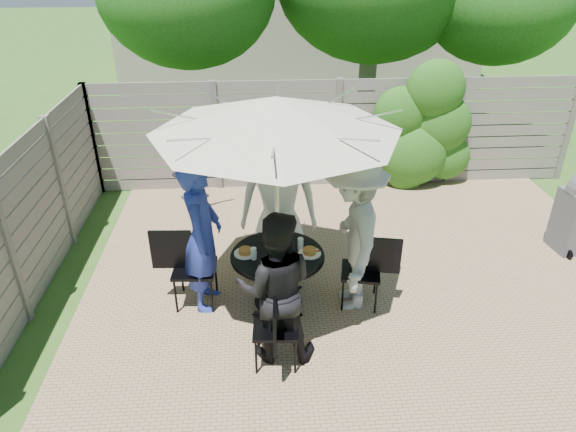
{
  "coord_description": "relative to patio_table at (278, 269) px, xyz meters",
  "views": [
    {
      "loc": [
        -1.37,
        -5.08,
        3.8
      ],
      "look_at": [
        -1.03,
        -0.03,
        1.05
      ],
      "focal_mm": 32.0,
      "sensor_mm": 36.0,
      "label": 1
    }
  ],
  "objects": [
    {
      "name": "person_right",
      "position": [
        0.83,
        -0.06,
        0.47
      ],
      "size": [
        0.79,
        1.27,
        1.89
      ],
      "primitive_type": "imported",
      "rotation": [
        0.0,
        0.0,
        4.64
      ],
      "color": "#ACAAA7",
      "rests_on": "ground"
    },
    {
      "name": "bicycle",
      "position": [
        -1.3,
        2.83,
        0.07
      ],
      "size": [
        1.37,
        2.19,
        1.09
      ],
      "primitive_type": "imported",
      "rotation": [
        0.0,
        0.0,
        0.34
      ],
      "color": "#333338",
      "rests_on": "ground"
    },
    {
      "name": "umbrella",
      "position": [
        0.0,
        0.0,
        1.81
      ],
      "size": [
        2.72,
        2.72,
        2.47
      ],
      "rotation": [
        0.0,
        0.0,
        -0.07
      ],
      "color": "silver",
      "rests_on": "ground"
    },
    {
      "name": "syrup_jug",
      "position": [
        -0.06,
        0.05,
        0.29
      ],
      "size": [
        0.09,
        0.09,
        0.16
      ],
      "primitive_type": "cylinder",
      "color": "#59280C",
      "rests_on": "patio_table"
    },
    {
      "name": "plate_back",
      "position": [
        0.03,
        0.36,
        0.23
      ],
      "size": [
        0.26,
        0.26,
        0.06
      ],
      "color": "white",
      "rests_on": "patio_table"
    },
    {
      "name": "person_back",
      "position": [
        0.06,
        0.83,
        0.5
      ],
      "size": [
        0.99,
        0.69,
        1.95
      ],
      "primitive_type": "imported",
      "rotation": [
        0.0,
        0.0,
        6.21
      ],
      "color": "silver",
      "rests_on": "ground"
    },
    {
      "name": "patio_table",
      "position": [
        0.0,
        0.0,
        0.0
      ],
      "size": [
        1.11,
        1.11,
        0.68
      ],
      "rotation": [
        0.0,
        0.0,
        -0.07
      ],
      "color": "black",
      "rests_on": "ground"
    },
    {
      "name": "plate_extra",
      "position": [
        0.16,
        -0.31,
        0.23
      ],
      "size": [
        0.24,
        0.24,
        0.06
      ],
      "color": "white",
      "rests_on": "patio_table"
    },
    {
      "name": "glass_right",
      "position": [
        0.27,
        0.09,
        0.28
      ],
      "size": [
        0.07,
        0.07,
        0.14
      ],
      "primitive_type": "cylinder",
      "color": "silver",
      "rests_on": "patio_table"
    },
    {
      "name": "chair_left",
      "position": [
        -0.96,
        0.07,
        -0.18
      ],
      "size": [
        0.72,
        0.5,
        0.98
      ],
      "rotation": [
        0.0,
        0.0,
        6.23
      ],
      "color": "black",
      "rests_on": "ground"
    },
    {
      "name": "chair_back",
      "position": [
        0.07,
        0.96,
        -0.18
      ],
      "size": [
        0.56,
        0.75,
        0.99
      ],
      "rotation": [
        0.0,
        0.0,
        4.51
      ],
      "color": "black",
      "rests_on": "ground"
    },
    {
      "name": "person_left",
      "position": [
        -0.83,
        0.06,
        0.43
      ],
      "size": [
        0.48,
        0.69,
        1.81
      ],
      "primitive_type": "imported",
      "rotation": [
        0.0,
        0.0,
        7.78
      ],
      "color": "#2636A7",
      "rests_on": "ground"
    },
    {
      "name": "glass_back",
      "position": [
        -0.09,
        0.27,
        0.28
      ],
      "size": [
        0.07,
        0.07,
        0.14
      ],
      "primitive_type": "cylinder",
      "color": "silver",
      "rests_on": "patio_table"
    },
    {
      "name": "plate_left",
      "position": [
        -0.36,
        0.03,
        0.23
      ],
      "size": [
        0.26,
        0.26,
        0.06
      ],
      "color": "white",
      "rests_on": "patio_table"
    },
    {
      "name": "plate_front",
      "position": [
        -0.03,
        -0.36,
        0.23
      ],
      "size": [
        0.26,
        0.26,
        0.06
      ],
      "color": "white",
      "rests_on": "patio_table"
    },
    {
      "name": "coffee_cup",
      "position": [
        0.12,
        0.21,
        0.27
      ],
      "size": [
        0.08,
        0.08,
        0.12
      ],
      "primitive_type": "cylinder",
      "color": "#C6B293",
      "rests_on": "patio_table"
    },
    {
      "name": "chair_right",
      "position": [
        0.96,
        -0.07,
        -0.2
      ],
      "size": [
        0.69,
        0.51,
        0.9
      ],
      "rotation": [
        0.0,
        0.0,
        2.94
      ],
      "color": "black",
      "rests_on": "ground"
    },
    {
      "name": "glass_left",
      "position": [
        -0.27,
        -0.09,
        0.28
      ],
      "size": [
        0.07,
        0.07,
        0.14
      ],
      "primitive_type": "cylinder",
      "color": "silver",
      "rests_on": "patio_table"
    },
    {
      "name": "person_front",
      "position": [
        -0.06,
        -0.83,
        0.34
      ],
      "size": [
        0.84,
        0.68,
        1.64
      ],
      "primitive_type": "imported",
      "rotation": [
        0.0,
        0.0,
        3.07
      ],
      "color": "black",
      "rests_on": "ground"
    },
    {
      "name": "plate_right",
      "position": [
        0.36,
        -0.03,
        0.23
      ],
      "size": [
        0.26,
        0.26,
        0.06
      ],
      "color": "white",
      "rests_on": "patio_table"
    },
    {
      "name": "chair_front",
      "position": [
        -0.07,
        -0.96,
        -0.2
      ],
      "size": [
        0.47,
        0.67,
        0.92
      ],
      "rotation": [
        0.0,
        0.0,
        1.51
      ],
      "color": "black",
      "rests_on": "ground"
    }
  ]
}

